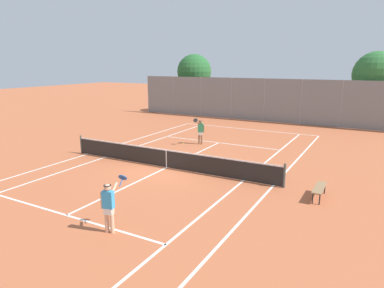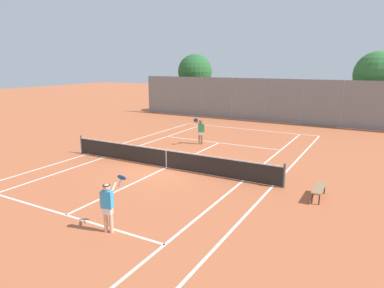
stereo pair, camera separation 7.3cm
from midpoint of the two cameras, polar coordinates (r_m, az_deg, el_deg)
name	(u,v)px [view 1 (the left image)]	position (r m, az deg, el deg)	size (l,w,h in m)	color
ground_plane	(167,168)	(17.48, -4.38, -3.95)	(120.00, 120.00, 0.00)	#B25B38
court_line_markings	(167,168)	(17.48, -4.38, -3.94)	(11.10, 23.90, 0.01)	silver
tennis_net	(166,158)	(17.33, -4.41, -2.34)	(12.00, 0.10, 1.07)	#474C47
player_near_side	(109,205)	(11.01, -13.89, -9.77)	(0.54, 0.83, 1.77)	#D8A884
player_far_left	(200,130)	(22.25, 1.33, 2.30)	(0.48, 0.87, 1.77)	#936B4C
loose_tennis_ball_0	(183,143)	(22.54, -1.56, 0.12)	(0.07, 0.07, 0.07)	#D1DB33
loose_tennis_ball_1	(208,152)	(20.27, 2.65, -1.40)	(0.07, 0.07, 0.07)	#D1DB33
courtside_bench	(319,188)	(14.34, 20.32, -6.96)	(0.36, 1.50, 0.47)	olive
back_fence	(264,100)	(31.71, 11.92, 7.17)	(25.76, 0.08, 3.89)	gray
tree_behind_left	(195,72)	(37.27, 0.49, 11.85)	(3.63, 3.63, 6.14)	brown
tree_behind_right	(375,76)	(32.44, 28.19, 9.91)	(3.80, 3.80, 6.17)	brown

